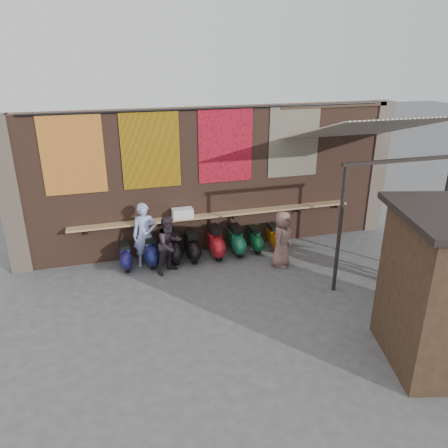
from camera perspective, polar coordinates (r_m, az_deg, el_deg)
The scene contains 30 objects.
ground at distance 10.63m, azimuth 2.47°, elevation -8.61°, with size 70.00×70.00×0.00m, color #474749.
brick_wall at distance 12.23m, azimuth -1.45°, elevation 5.73°, with size 10.00×0.40×4.00m, color brown.
pier_left at distance 12.05m, azimuth -26.12°, elevation 3.25°, with size 0.50×0.50×4.00m, color #4C4238.
pier_right at distance 14.42m, azimuth 19.09°, elevation 7.02°, with size 0.50×0.50×4.00m, color #4C4238.
eating_counter at distance 12.17m, azimuth -0.96°, elevation 1.20°, with size 8.00×0.32×0.05m, color #9E7A51.
shelf_box at distance 11.89m, azimuth -5.44°, elevation 1.39°, with size 0.56×0.32×0.26m, color white.
tapestry_redgold at distance 11.41m, azimuth -19.14°, elevation 8.57°, with size 1.50×0.02×2.00m, color maroon.
tapestry_sun at distance 11.47m, azimuth -9.55°, elevation 9.52°, with size 1.50×0.02×2.00m, color orange.
tapestry_orange at distance 11.87m, azimuth 0.20°, elevation 10.22°, with size 1.50×0.02×2.00m, color red.
tapestry_multi at distance 12.58m, azimuth 9.13°, elevation 10.60°, with size 1.50×0.02×2.00m, color #22687E.
hang_rail at distance 11.62m, azimuth -1.24°, elevation 14.86°, with size 0.06×0.06×9.50m, color black.
scooter_stool_0 at distance 11.77m, azimuth -12.73°, elevation -4.14°, with size 0.32×0.71×0.68m, color navy, non-canonical shape.
scooter_stool_1 at distance 11.81m, azimuth -9.57°, elevation -3.43°, with size 0.39×0.86×0.81m, color #14194C, non-canonical shape.
scooter_stool_2 at distance 11.92m, azimuth -6.61°, elevation -3.07°, with size 0.38×0.84×0.79m, color black, non-canonical shape.
scooter_stool_3 at distance 11.96m, azimuth -4.18°, elevation -2.96°, with size 0.36×0.81×0.77m, color black, non-canonical shape.
scooter_stool_4 at distance 12.09m, azimuth -1.14°, elevation -2.41°, with size 0.40×0.89×0.85m, color #A4151F, non-canonical shape.
scooter_stool_5 at distance 12.28m, azimuth 1.63°, elevation -2.15°, with size 0.38×0.84×0.80m, color #186143, non-canonical shape.
scooter_stool_6 at distance 12.49m, azimuth 4.04°, elevation -2.02°, with size 0.33×0.73×0.70m, color #0E4A27, non-canonical shape.
scooter_stool_7 at distance 12.65m, azimuth 6.54°, elevation -1.74°, with size 0.34×0.76×0.72m, color #83410B, non-canonical shape.
diner_left at distance 11.62m, azimuth -10.31°, elevation -1.44°, with size 0.63×0.41×1.73m, color #9DADE5.
diner_right at distance 11.20m, azimuth -7.15°, elevation -2.70°, with size 0.74×0.58×1.53m, color #2E242B.
shopper_navy at distance 11.65m, azimuth 21.82°, elevation -3.09°, with size 0.92×0.38×1.57m, color black.
shopper_grey at distance 11.35m, azimuth 22.31°, elevation -3.82°, with size 1.01×0.58×1.57m, color #5A5B60.
shopper_tan at distance 11.56m, azimuth 7.57°, elevation -1.95°, with size 0.74×0.48×1.52m, color #7D5950.
stall_shelf at distance 9.80m, azimuth 26.35°, elevation -7.00°, with size 2.15×0.10×0.06m, color #473321.
awning_canvas at distance 11.72m, azimuth 18.06°, elevation 11.77°, with size 3.20×3.40×0.03m, color beige.
awning_ledger at distance 13.00m, azimuth 14.32°, elevation 14.81°, with size 3.30×0.08×0.12m, color #33261C.
awning_header at distance 10.62m, azimuth 22.22°, elevation 7.70°, with size 3.00×0.08×0.08m, color black.
awning_post_left at distance 10.28m, azimuth 14.85°, elevation -0.81°, with size 0.09×0.09×3.10m, color black.
awning_post_right at distance 11.93m, azimuth 26.51°, elevation 0.70°, with size 0.09×0.09×3.10m, color black.
Camera 1 is at (-3.02, -8.67, 5.35)m, focal length 35.00 mm.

